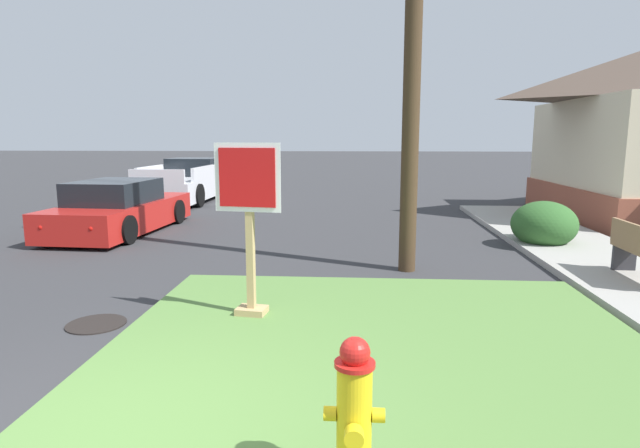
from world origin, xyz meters
name	(u,v)px	position (x,y,z in m)	size (l,w,h in m)	color
grass_corner_patch	(382,359)	(2.12, 1.69, 0.04)	(5.79, 5.79, 0.08)	#567F3D
sidewalk_strip	(616,269)	(6.22, 5.52, 0.06)	(2.20, 15.33, 0.12)	#9E9B93
fire_hydrant	(354,416)	(1.84, -0.30, 0.54)	(0.38, 0.34, 0.97)	black
stop_sign	(249,230)	(0.56, 2.81, 1.14)	(0.81, 0.33, 2.10)	tan
manhole_cover	(96,324)	(-1.29, 2.53, 0.01)	(0.70, 0.70, 0.02)	black
parked_sedan_red	(119,210)	(-3.75, 8.55, 0.54)	(2.08, 4.47, 1.25)	red
pickup_truck_white	(188,183)	(-4.13, 14.83, 0.62)	(2.12, 5.50, 1.48)	silver
shrub_by_curb	(544,224)	(5.70, 7.49, 0.48)	(1.31, 1.31, 0.96)	#2F5D28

